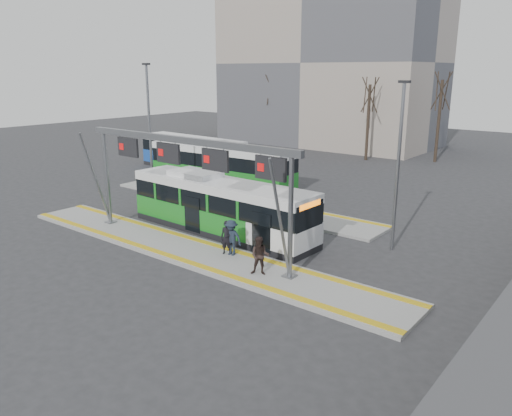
{
  "coord_description": "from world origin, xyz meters",
  "views": [
    {
      "loc": [
        16.15,
        -15.24,
        8.24
      ],
      "look_at": [
        1.6,
        3.0,
        1.79
      ],
      "focal_mm": 35.0,
      "sensor_mm": 36.0,
      "label": 1
    }
  ],
  "objects_px": {
    "passenger_a": "(227,238)",
    "passenger_b": "(260,256)",
    "hero_bus": "(220,207)",
    "passenger_c": "(231,238)",
    "gantry": "(185,160)"
  },
  "relations": [
    {
      "from": "passenger_b",
      "to": "gantry",
      "type": "bearing_deg",
      "value": 145.37
    },
    {
      "from": "hero_bus",
      "to": "passenger_b",
      "type": "xyz_separation_m",
      "value": [
        5.32,
        -3.42,
        -0.44
      ]
    },
    {
      "from": "passenger_c",
      "to": "passenger_a",
      "type": "bearing_deg",
      "value": -177.43
    },
    {
      "from": "passenger_a",
      "to": "passenger_b",
      "type": "bearing_deg",
      "value": -45.21
    },
    {
      "from": "gantry",
      "to": "passenger_b",
      "type": "relative_size",
      "value": 8.06
    },
    {
      "from": "passenger_b",
      "to": "hero_bus",
      "type": "bearing_deg",
      "value": 118.84
    },
    {
      "from": "hero_bus",
      "to": "passenger_b",
      "type": "distance_m",
      "value": 6.34
    },
    {
      "from": "gantry",
      "to": "passenger_b",
      "type": "height_order",
      "value": "gantry"
    },
    {
      "from": "hero_bus",
      "to": "passenger_b",
      "type": "height_order",
      "value": "hero_bus"
    },
    {
      "from": "passenger_b",
      "to": "passenger_c",
      "type": "relative_size",
      "value": 0.98
    },
    {
      "from": "passenger_a",
      "to": "passenger_c",
      "type": "relative_size",
      "value": 0.95
    },
    {
      "from": "gantry",
      "to": "passenger_a",
      "type": "relative_size",
      "value": 8.33
    },
    {
      "from": "passenger_a",
      "to": "passenger_b",
      "type": "height_order",
      "value": "passenger_b"
    },
    {
      "from": "gantry",
      "to": "hero_bus",
      "type": "xyz_separation_m",
      "value": [
        -0.55,
        2.9,
        -2.9
      ]
    },
    {
      "from": "gantry",
      "to": "passenger_b",
      "type": "xyz_separation_m",
      "value": [
        4.77,
        -0.52,
        -3.34
      ]
    }
  ]
}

